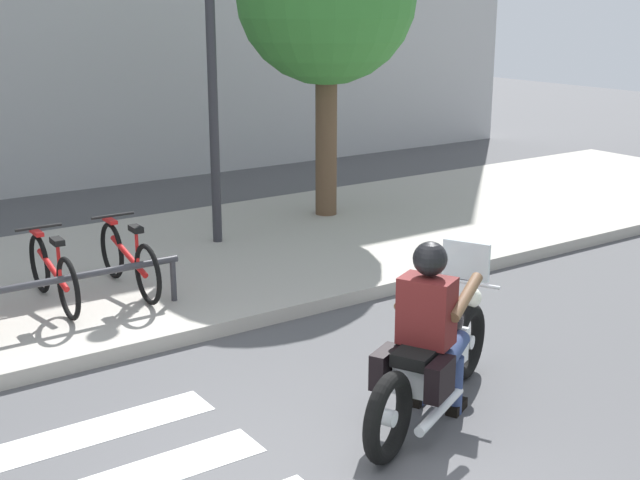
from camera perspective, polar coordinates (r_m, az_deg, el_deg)
The scene contains 7 objects.
sidewalk at distance 10.03m, azimuth -17.11°, elevation -3.00°, with size 24.00×4.40×0.15m, color #A8A399.
crosswalk_stripe_4 at distance 6.79m, azimuth -18.57°, elevation -13.02°, with size 2.80×0.40×0.01m, color white.
motorcycle at distance 6.79m, azimuth 7.53°, elevation -7.90°, with size 2.10×1.11×1.26m.
rider at distance 6.59m, azimuth 7.36°, elevation -5.17°, with size 0.76×0.70×1.46m.
bicycle_4 at distance 9.10m, azimuth -17.34°, elevation -2.10°, with size 0.48×1.61×0.77m.
bicycle_5 at distance 9.35m, azimuth -12.60°, elevation -1.26°, with size 0.48×1.67×0.77m.
street_lamp at distance 10.79m, azimuth -7.20°, elevation 11.19°, with size 0.28×0.28×3.80m.
Camera 1 is at (-2.74, -4.22, 3.18)m, focal length 48.11 mm.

